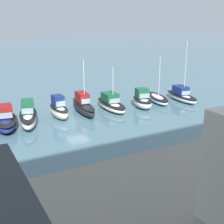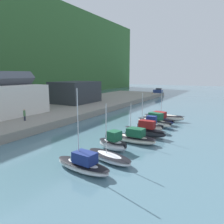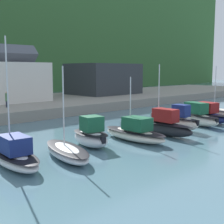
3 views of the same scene
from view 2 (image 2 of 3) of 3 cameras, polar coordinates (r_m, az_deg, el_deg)
The scene contains 16 objects.
ground_plane at distance 38.26m, azimuth 6.38°, elevation -5.22°, with size 320.00×320.00×0.00m, color slate.
quay_promenade at distance 53.05m, azimuth -19.80°, elevation -0.71°, with size 132.59×22.83×1.38m.
harbor_clubhouse at distance 51.27m, azimuth -26.76°, elevation 3.04°, with size 15.69×11.37×9.15m.
yacht_club_building at distance 67.22m, azimuth -9.51°, elevation 5.18°, with size 13.33×10.28×6.26m.
moored_boat_0 at distance 23.37m, azimuth -7.58°, elevation -13.39°, with size 2.85×7.02×8.60m.
moored_boat_1 at distance 25.71m, azimuth -0.76°, elevation -11.68°, with size 3.71×6.76×6.68m.
moored_boat_2 at distance 29.15m, azimuth 0.26°, elevation -8.08°, with size 3.07×4.81×2.61m.
moored_boat_3 at distance 32.30m, azimuth 5.77°, elevation -6.62°, with size 2.54×7.06×5.77m.
moored_boat_4 at distance 35.66m, azimuth 8.64°, elevation -4.78°, with size 2.21×7.34×6.94m.
moored_boat_5 at distance 38.80m, azimuth 9.97°, elevation -3.54°, with size 1.74×4.70×2.76m.
moored_boat_6 at distance 42.57m, azimuth 10.99°, elevation -2.42°, with size 3.71×7.68×2.68m.
moored_boat_7 at distance 45.02m, azimuth 11.94°, elevation -1.88°, with size 3.31×7.08×2.48m.
moored_boat_8 at distance 47.99m, azimuth 13.39°, elevation -1.36°, with size 3.31×8.72×6.87m.
parked_car_0 at distance 101.53m, azimuth 11.96°, elevation 5.44°, with size 2.08×4.31×2.16m.
person_on_quay at distance 43.53m, azimuth -21.89°, elevation -0.68°, with size 0.40×0.40×2.14m.
dog_on_quay at distance 94.29m, azimuth 10.54°, elevation 4.87°, with size 0.65×0.85×0.68m.
Camera 2 is at (-34.11, -14.14, 10.01)m, focal length 35.00 mm.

